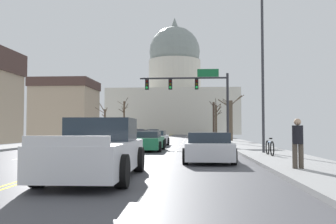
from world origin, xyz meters
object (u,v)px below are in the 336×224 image
(pickup_truck_near_03, at_px, (97,151))
(sedan_oncoming_01, at_px, (143,135))
(sedan_oncoming_02, at_px, (153,133))
(street_lamp_right, at_px, (258,53))
(sedan_near_00, at_px, (155,139))
(bicycle_parked, at_px, (270,148))
(pedestrian_00, at_px, (298,141))
(sedan_oncoming_00, at_px, (98,136))
(signal_gantry, at_px, (195,90))
(sedan_near_02, at_px, (208,147))
(sedan_oncoming_03, at_px, (140,133))
(sedan_near_01, at_px, (148,141))

(pickup_truck_near_03, height_order, sedan_oncoming_01, pickup_truck_near_03)
(sedan_oncoming_02, bearing_deg, street_lamp_right, -75.61)
(street_lamp_right, distance_m, sedan_oncoming_01, 28.88)
(sedan_near_00, xyz_separation_m, pickup_truck_near_03, (0.24, -18.62, 0.18))
(street_lamp_right, height_order, bicycle_parked, street_lamp_right)
(sedan_oncoming_01, xyz_separation_m, pedestrian_00, (9.67, -34.31, 0.43))
(sedan_near_00, relative_size, sedan_oncoming_00, 0.99)
(signal_gantry, bearing_deg, sedan_oncoming_00, 152.74)
(bicycle_parked, bearing_deg, sedan_oncoming_01, 109.29)
(sedan_near_02, bearing_deg, sedan_oncoming_02, 99.46)
(pedestrian_00, bearing_deg, sedan_oncoming_00, 117.15)
(signal_gantry, relative_size, sedan_oncoming_01, 1.86)
(signal_gantry, distance_m, sedan_oncoming_01, 15.82)
(signal_gantry, bearing_deg, sedan_oncoming_03, 105.97)
(sedan_oncoming_02, bearing_deg, signal_gantry, -75.32)
(sedan_oncoming_00, bearing_deg, sedan_near_01, -64.50)
(street_lamp_right, relative_size, sedan_near_02, 1.91)
(sedan_oncoming_02, bearing_deg, sedan_near_02, -80.54)
(sedan_oncoming_02, bearing_deg, sedan_oncoming_00, -100.54)
(street_lamp_right, bearing_deg, sedan_near_01, 151.65)
(sedan_near_02, height_order, bicycle_parked, sedan_near_02)
(sedan_oncoming_00, height_order, bicycle_parked, sedan_oncoming_00)
(signal_gantry, height_order, sedan_near_00, signal_gantry)
(signal_gantry, bearing_deg, sedan_near_02, -88.56)
(sedan_near_01, bearing_deg, sedan_near_00, 91.19)
(sedan_near_01, relative_size, sedan_oncoming_01, 1.06)
(sedan_near_01, distance_m, sedan_near_02, 7.91)
(pedestrian_00, bearing_deg, signal_gantry, 98.52)
(signal_gantry, height_order, pedestrian_00, signal_gantry)
(street_lamp_right, distance_m, sedan_oncoming_02, 39.34)
(sedan_near_00, height_order, sedan_oncoming_01, same)
(sedan_oncoming_00, bearing_deg, signal_gantry, -27.26)
(bicycle_parked, bearing_deg, sedan_oncoming_02, 104.04)
(signal_gantry, height_order, sedan_oncoming_01, signal_gantry)
(sedan_near_00, relative_size, pickup_truck_near_03, 0.82)
(street_lamp_right, height_order, sedan_near_01, street_lamp_right)
(pickup_truck_near_03, bearing_deg, sedan_near_01, 90.51)
(signal_gantry, relative_size, sedan_oncoming_02, 1.71)
(sedan_oncoming_02, bearing_deg, sedan_oncoming_03, 108.90)
(street_lamp_right, height_order, sedan_oncoming_00, street_lamp_right)
(signal_gantry, relative_size, sedan_near_02, 1.68)
(sedan_near_00, height_order, pedestrian_00, pedestrian_00)
(sedan_near_02, bearing_deg, pickup_truck_near_03, -121.97)
(sedan_oncoming_01, height_order, sedan_oncoming_02, sedan_oncoming_02)
(signal_gantry, xyz_separation_m, street_lamp_right, (3.20, -13.01, 0.51))
(sedan_oncoming_00, height_order, pedestrian_00, pedestrian_00)
(pickup_truck_near_03, bearing_deg, pedestrian_00, 14.54)
(sedan_near_01, height_order, sedan_oncoming_02, sedan_oncoming_02)
(sedan_near_02, bearing_deg, street_lamp_right, 53.27)
(pickup_truck_near_03, relative_size, pedestrian_00, 3.43)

